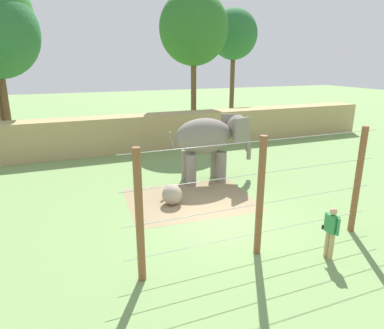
{
  "coord_description": "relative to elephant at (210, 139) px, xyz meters",
  "views": [
    {
      "loc": [
        -5.62,
        -10.52,
        5.82
      ],
      "look_at": [
        -0.13,
        3.05,
        1.4
      ],
      "focal_mm": 32.04,
      "sensor_mm": 36.0,
      "label": 1
    }
  ],
  "objects": [
    {
      "name": "cable_fence",
      "position": [
        -1.47,
        -6.88,
        -0.25
      ],
      "size": [
        8.64,
        0.22,
        3.79
      ],
      "color": "brown",
      "rests_on": "ground"
    },
    {
      "name": "dirt_patch",
      "position": [
        -1.91,
        -2.06,
        -2.15
      ],
      "size": [
        5.65,
        4.62,
        0.01
      ],
      "primitive_type": "cube",
      "rotation": [
        0.0,
        0.0,
        -0.07
      ],
      "color": "#937F5B",
      "rests_on": "ground"
    },
    {
      "name": "zookeeper",
      "position": [
        0.33,
        -7.97,
        -1.23
      ],
      "size": [
        0.24,
        0.58,
        1.67
      ],
      "color": "tan",
      "rests_on": "ground"
    },
    {
      "name": "tree_far_left",
      "position": [
        3.74,
        11.32,
        6.08
      ],
      "size": [
        5.37,
        5.37,
        11.09
      ],
      "color": "brown",
      "rests_on": "ground"
    },
    {
      "name": "elephant",
      "position": [
        0.0,
        0.0,
        0.0
      ],
      "size": [
        4.39,
        1.88,
        3.25
      ],
      "color": "gray",
      "rests_on": "ground"
    },
    {
      "name": "ground_plane",
      "position": [
        -1.44,
        -4.5,
        -2.15
      ],
      "size": [
        120.0,
        120.0,
        0.0
      ],
      "primitive_type": "plane",
      "color": "#759956"
    },
    {
      "name": "enrichment_ball",
      "position": [
        -2.79,
        -2.23,
        -1.72
      ],
      "size": [
        0.86,
        0.86,
        0.86
      ],
      "primitive_type": "sphere",
      "color": "gray",
      "rests_on": "ground"
    },
    {
      "name": "embankment_wall",
      "position": [
        -1.44,
        7.54,
        -0.97
      ],
      "size": [
        36.0,
        1.8,
        2.36
      ],
      "primitive_type": "cube",
      "color": "tan",
      "rests_on": "ground"
    },
    {
      "name": "tree_left_of_centre",
      "position": [
        9.54,
        15.47,
        6.05
      ],
      "size": [
        4.45,
        4.45,
        10.61
      ],
      "color": "brown",
      "rests_on": "ground"
    }
  ]
}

